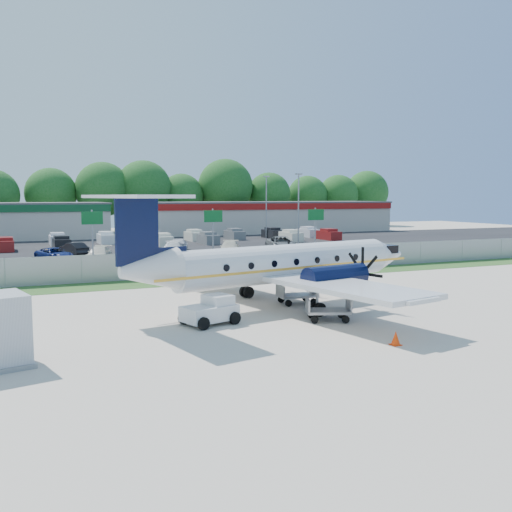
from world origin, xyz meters
name	(u,v)px	position (x,y,z in m)	size (l,w,h in m)	color
ground	(299,307)	(0.00, 0.00, 0.00)	(170.00, 170.00, 0.00)	beige
grass_verge	(224,279)	(0.00, 12.00, 0.01)	(170.00, 4.00, 0.02)	#2D561E
access_road	(196,268)	(0.00, 19.00, 0.01)	(170.00, 8.00, 0.02)	black
parking_lot	(142,248)	(0.00, 40.00, 0.01)	(170.00, 32.00, 0.02)	black
perimeter_fence	(215,263)	(0.00, 14.00, 1.00)	(120.00, 0.06, 1.99)	gray
building_east	(264,217)	(26.00, 61.98, 2.63)	(44.40, 12.40, 5.24)	#BDB6AB
sign_left	(92,226)	(-8.00, 22.91, 3.61)	(1.80, 0.26, 5.00)	gray
sign_mid	(213,224)	(3.00, 22.91, 3.61)	(1.80, 0.26, 5.00)	gray
sign_right	(316,221)	(14.00, 22.91, 3.61)	(1.80, 0.26, 5.00)	gray
light_pole_ne	(298,203)	(20.00, 38.00, 5.23)	(0.90, 0.35, 9.09)	gray
light_pole_se	(266,203)	(20.00, 48.00, 5.23)	(0.90, 0.35, 9.09)	gray
tree_line	(100,232)	(0.00, 74.00, 0.00)	(112.00, 6.00, 14.00)	#184F17
aircraft	(281,264)	(-0.74, 0.83, 2.41)	(20.41, 20.00, 6.23)	silver
pushback_tug	(211,310)	(-5.84, -1.96, 0.66)	(2.90, 2.46, 1.38)	silver
baggage_cart_near	(297,295)	(0.37, 0.94, 0.53)	(2.30, 1.52, 1.15)	gray
baggage_cart_far	(328,310)	(-0.30, -3.63, 0.53)	(2.49, 2.00, 1.13)	gray
cone_port_wing	(396,338)	(-0.12, -8.76, 0.28)	(0.41, 0.41, 0.59)	#FF3A08
cone_starboard_wing	(184,280)	(-3.41, 11.04, 0.26)	(0.38, 0.38, 0.55)	#FF3A08
road_car_mid	(254,262)	(6.39, 21.01, 0.00)	(2.39, 5.19, 1.44)	silver
road_car_east	(483,255)	(31.35, 17.61, 0.00)	(2.56, 5.55, 1.54)	navy
parked_car_a	(55,261)	(-10.70, 29.56, 0.00)	(2.12, 4.59, 1.28)	navy
parked_car_b	(99,261)	(-6.75, 28.18, 0.00)	(1.90, 4.68, 1.36)	beige
parked_car_c	(173,257)	(0.64, 28.67, 0.00)	(2.14, 5.25, 1.52)	silver
parked_car_d	(230,255)	(6.79, 28.48, 0.00)	(2.01, 4.96, 1.44)	beige
parked_car_e	(282,251)	(13.38, 29.39, 0.00)	(2.80, 6.06, 1.69)	#595B5E
parked_car_f	(74,255)	(-8.46, 34.19, 0.00)	(1.45, 4.15, 1.37)	black
parked_car_g	(179,251)	(2.87, 34.38, 0.00)	(2.00, 4.93, 1.43)	silver
far_parking_rows	(134,245)	(0.00, 45.00, 0.00)	(56.00, 10.00, 1.60)	gray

